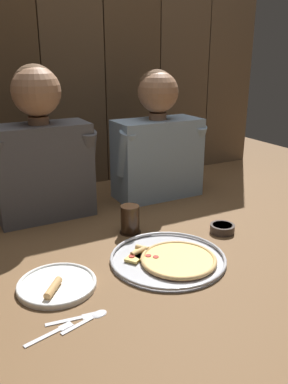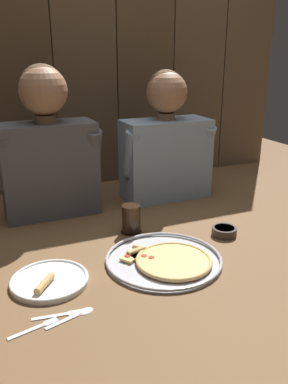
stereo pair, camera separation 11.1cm
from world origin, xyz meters
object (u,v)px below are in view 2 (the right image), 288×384
object	(u,v)px
dipping_bowl	(224,231)
diner_right	(166,141)
drinking_glass	(131,219)
dinner_plate	(49,280)
diner_left	(48,146)
pizza_tray	(166,260)

from	to	relation	value
dipping_bowl	diner_right	bearing A→B (deg)	91.67
dipping_bowl	drinking_glass	bearing A→B (deg)	152.51
dinner_plate	diner_right	size ratio (longest dim) A/B	0.40
dinner_plate	diner_right	distance (m)	0.89
dipping_bowl	diner_left	world-z (taller)	diner_left
pizza_tray	diner_left	xyz separation A→B (m)	(-0.26, 0.58, 0.28)
pizza_tray	dinner_plate	distance (m)	0.38
dinner_plate	diner_right	bearing A→B (deg)	39.98
diner_left	diner_right	xyz separation A→B (m)	(0.54, -0.00, -0.02)
pizza_tray	diner_left	distance (m)	0.69
dinner_plate	drinking_glass	bearing A→B (deg)	33.48
drinking_glass	diner_left	world-z (taller)	diner_left
pizza_tray	diner_left	bearing A→B (deg)	114.13
drinking_glass	diner_left	bearing A→B (deg)	127.23
pizza_tray	diner_right	bearing A→B (deg)	64.23
drinking_glass	diner_right	world-z (taller)	diner_right
pizza_tray	dipping_bowl	world-z (taller)	dipping_bowl
dipping_bowl	diner_left	bearing A→B (deg)	139.15
dinner_plate	dipping_bowl	xyz separation A→B (m)	(0.67, 0.07, 0.01)
dinner_plate	dipping_bowl	size ratio (longest dim) A/B	2.49
drinking_glass	diner_right	distance (m)	0.48
dinner_plate	diner_right	world-z (taller)	diner_right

